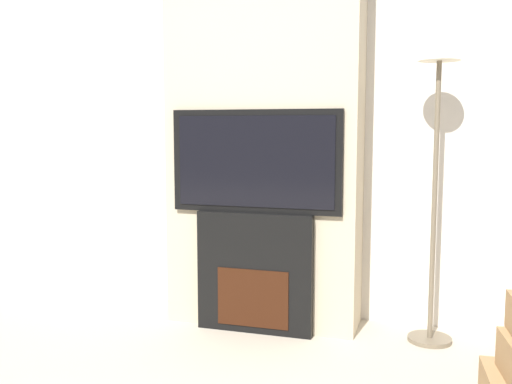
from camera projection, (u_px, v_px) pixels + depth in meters
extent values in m
cube|color=silver|center=(275.00, 120.00, 3.94)|extent=(6.00, 0.06, 2.70)
cube|color=beige|center=(265.00, 119.00, 3.71)|extent=(1.25, 0.41, 2.70)
cube|color=black|center=(256.00, 272.00, 3.63)|extent=(0.75, 0.14, 0.77)
cube|color=#33160A|center=(253.00, 298.00, 3.58)|extent=(0.46, 0.01, 0.37)
cube|color=black|center=(256.00, 161.00, 3.55)|extent=(1.09, 0.06, 0.64)
cube|color=black|center=(254.00, 162.00, 3.52)|extent=(1.00, 0.01, 0.57)
cylinder|color=#726651|center=(430.00, 339.00, 3.48)|extent=(0.26, 0.26, 0.03)
cylinder|color=#726651|center=(434.00, 203.00, 3.38)|extent=(0.03, 0.03, 1.66)
cone|color=silver|center=(440.00, 52.00, 3.29)|extent=(0.25, 0.25, 0.10)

